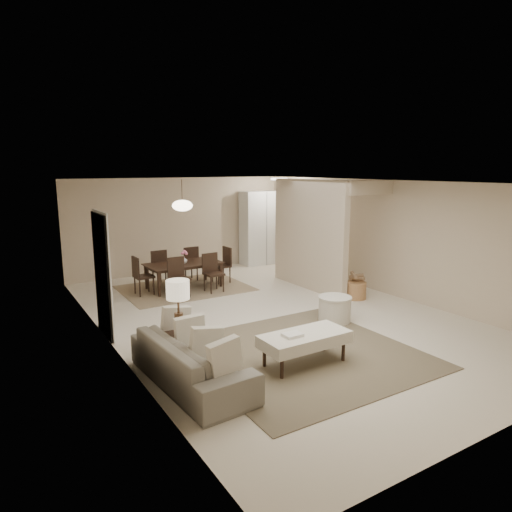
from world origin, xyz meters
TOP-DOWN VIEW (x-y plane):
  - floor at (0.00, 0.00)m, footprint 9.00×9.00m
  - ceiling at (0.00, 0.00)m, footprint 9.00×9.00m
  - back_wall at (0.00, 4.50)m, footprint 6.00×0.00m
  - left_wall at (-3.00, 0.00)m, footprint 0.00×9.00m
  - right_wall at (3.00, 0.00)m, footprint 0.00×9.00m
  - partition at (1.80, 1.25)m, footprint 0.15×2.50m
  - doorway at (-2.97, 0.60)m, footprint 0.04×0.90m
  - pantry_cabinet at (2.35, 4.15)m, footprint 1.20×0.55m
  - flush_light at (2.30, 3.20)m, footprint 0.44×0.44m
  - living_rug at (-0.64, -1.77)m, footprint 3.20×3.20m
  - sofa at (-2.45, -1.77)m, footprint 2.16×0.96m
  - ottoman_bench at (-0.84, -2.07)m, footprint 1.29×0.60m
  - side_table at (-2.40, -1.27)m, footprint 0.58×0.58m
  - table_lamp at (-2.40, -1.27)m, footprint 0.32×0.32m
  - round_pouf at (0.74, -0.90)m, footprint 0.60×0.60m
  - wicker_basket at (2.13, 0.00)m, footprint 0.54×0.54m
  - dining_rug at (-0.67, 2.69)m, footprint 2.80×2.10m
  - dining_table at (-0.67, 2.69)m, footprint 1.74×1.02m
  - dining_chairs at (-0.67, 2.69)m, footprint 2.34×1.73m
  - vase at (-0.67, 2.69)m, footprint 0.19×0.19m
  - yellow_mat at (2.46, 1.67)m, footprint 0.94×0.65m
  - pendant_light at (-0.67, 2.69)m, footprint 0.46×0.46m

SIDE VIEW (x-z plane):
  - floor at x=0.00m, z-range 0.00..0.00m
  - living_rug at x=-0.64m, z-range 0.00..0.01m
  - dining_rug at x=-0.67m, z-range 0.00..0.01m
  - yellow_mat at x=2.46m, z-range 0.00..0.01m
  - wicker_basket at x=2.13m, z-range 0.00..0.36m
  - round_pouf at x=0.74m, z-range 0.00..0.47m
  - side_table at x=-2.40m, z-range 0.00..0.51m
  - dining_table at x=-0.67m, z-range 0.00..0.60m
  - sofa at x=-2.45m, z-range 0.00..0.62m
  - ottoman_bench at x=-0.84m, z-range 0.14..0.60m
  - dining_chairs at x=-0.67m, z-range 0.00..0.87m
  - vase at x=-0.67m, z-range 0.60..0.76m
  - doorway at x=-2.97m, z-range 0.00..2.04m
  - pantry_cabinet at x=2.35m, z-range 0.00..2.10m
  - table_lamp at x=-2.40m, z-range 0.69..1.45m
  - back_wall at x=0.00m, z-range -1.75..4.25m
  - left_wall at x=-3.00m, z-range -3.25..5.75m
  - right_wall at x=3.00m, z-range -3.25..5.75m
  - partition at x=1.80m, z-range 0.00..2.50m
  - pendant_light at x=-0.67m, z-range 1.57..2.27m
  - flush_light at x=2.30m, z-range 2.44..2.48m
  - ceiling at x=0.00m, z-range 2.50..2.50m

